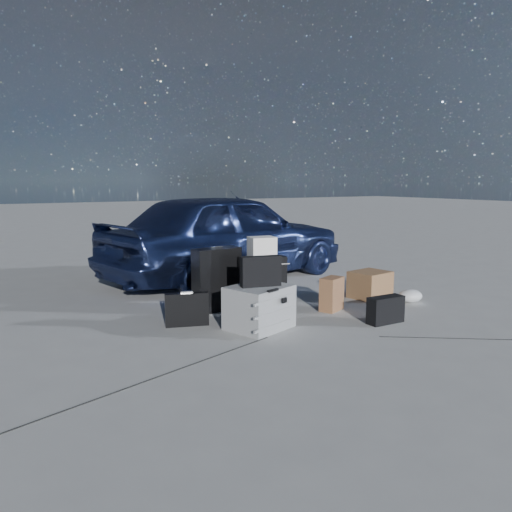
% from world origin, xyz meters
% --- Properties ---
extents(ground, '(60.00, 60.00, 0.00)m').
position_xyz_m(ground, '(0.00, 0.00, 0.00)').
color(ground, '#A5A5A1').
rests_on(ground, ground).
extents(car, '(4.02, 2.32, 1.29)m').
position_xyz_m(car, '(0.31, 2.41, 0.64)').
color(car, navy).
rests_on(car, ground).
extents(pelican_case, '(0.70, 0.63, 0.42)m').
position_xyz_m(pelican_case, '(-0.57, 0.07, 0.21)').
color(pelican_case, '#949699').
rests_on(pelican_case, ground).
extents(laptop_bag, '(0.40, 0.18, 0.29)m').
position_xyz_m(laptop_bag, '(-0.56, 0.06, 0.57)').
color(laptop_bag, black).
rests_on(laptop_bag, pelican_case).
extents(briefcase, '(0.44, 0.22, 0.33)m').
position_xyz_m(briefcase, '(-1.15, 0.50, 0.17)').
color(briefcase, black).
rests_on(briefcase, ground).
extents(suitcase_left, '(0.56, 0.25, 0.70)m').
position_xyz_m(suitcase_left, '(-0.62, 0.89, 0.35)').
color(suitcase_left, black).
rests_on(suitcase_left, ground).
extents(suitcase_right, '(0.54, 0.32, 0.61)m').
position_xyz_m(suitcase_right, '(-0.21, 0.60, 0.31)').
color(suitcase_right, black).
rests_on(suitcase_right, ground).
extents(white_carton, '(0.31, 0.27, 0.22)m').
position_xyz_m(white_carton, '(-0.22, 0.60, 0.72)').
color(white_carton, white).
rests_on(white_carton, suitcase_right).
extents(duffel_bag, '(0.69, 0.45, 0.32)m').
position_xyz_m(duffel_bag, '(-0.31, 1.38, 0.16)').
color(duffel_bag, black).
rests_on(duffel_bag, ground).
extents(flat_box_white, '(0.50, 0.44, 0.07)m').
position_xyz_m(flat_box_white, '(-0.30, 1.37, 0.36)').
color(flat_box_white, white).
rests_on(flat_box_white, duffel_bag).
extents(flat_box_black, '(0.31, 0.22, 0.07)m').
position_xyz_m(flat_box_black, '(-0.32, 1.36, 0.43)').
color(flat_box_black, black).
rests_on(flat_box_black, flat_box_white).
extents(kraft_bag, '(0.32, 0.27, 0.37)m').
position_xyz_m(kraft_bag, '(0.47, 0.23, 0.19)').
color(kraft_bag, '#8C5B3D').
rests_on(kraft_bag, ground).
extents(cardboard_box, '(0.49, 0.45, 0.33)m').
position_xyz_m(cardboard_box, '(1.26, 0.47, 0.16)').
color(cardboard_box, olive).
rests_on(cardboard_box, ground).
extents(plastic_bag, '(0.33, 0.30, 0.16)m').
position_xyz_m(plastic_bag, '(1.52, 0.05, 0.08)').
color(plastic_bag, silver).
rests_on(plastic_bag, ground).
extents(messenger_bag, '(0.39, 0.15, 0.27)m').
position_xyz_m(messenger_bag, '(0.62, -0.43, 0.14)').
color(messenger_bag, black).
rests_on(messenger_bag, ground).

